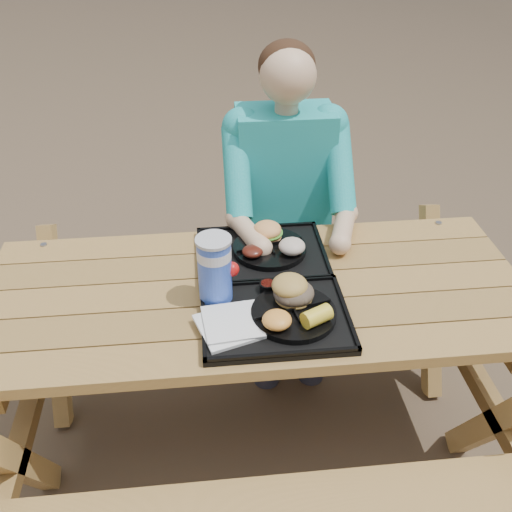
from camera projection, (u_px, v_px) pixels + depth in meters
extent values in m
plane|color=#999999|center=(256.00, 434.00, 2.31)|extent=(60.00, 60.00, 0.00)
cube|color=black|center=(275.00, 319.00, 1.74)|extent=(0.45, 0.35, 0.02)
cube|color=black|center=(261.00, 255.00, 2.02)|extent=(0.45, 0.35, 0.02)
cylinder|color=black|center=(293.00, 313.00, 1.73)|extent=(0.26, 0.26, 0.02)
cylinder|color=black|center=(270.00, 248.00, 2.02)|extent=(0.26, 0.26, 0.02)
cube|color=white|center=(229.00, 325.00, 1.69)|extent=(0.22, 0.22, 0.02)
cylinder|color=blue|center=(215.00, 270.00, 1.75)|extent=(0.10, 0.10, 0.21)
cylinder|color=#340905|center=(268.00, 287.00, 1.83)|extent=(0.05, 0.05, 0.03)
cylinder|color=yellow|center=(287.00, 287.00, 1.83)|extent=(0.05, 0.05, 0.03)
ellipsoid|color=#F7A741|center=(277.00, 320.00, 1.66)|extent=(0.09, 0.09, 0.04)
cube|color=black|center=(212.00, 251.00, 2.02)|extent=(0.06, 0.18, 0.01)
ellipsoid|color=#4E190F|center=(253.00, 251.00, 1.96)|extent=(0.07, 0.07, 0.03)
ellipsoid|color=beige|center=(292.00, 246.00, 1.97)|extent=(0.09, 0.09, 0.05)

